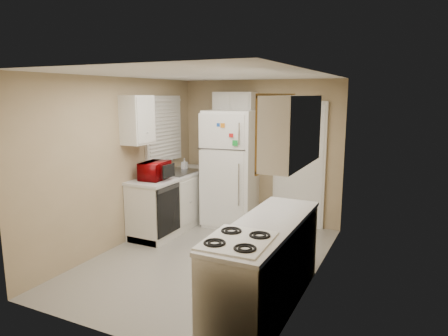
% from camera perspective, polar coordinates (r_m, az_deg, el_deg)
% --- Properties ---
extents(floor, '(3.80, 3.80, 0.00)m').
position_cam_1_polar(floor, '(5.47, -2.34, -12.81)').
color(floor, '#ACA89E').
rests_on(floor, ground).
extents(ceiling, '(3.80, 3.80, 0.00)m').
position_cam_1_polar(ceiling, '(5.03, -2.54, 13.19)').
color(ceiling, white).
rests_on(ceiling, floor).
extents(wall_left, '(3.80, 3.80, 0.00)m').
position_cam_1_polar(wall_left, '(5.90, -14.52, 0.76)').
color(wall_left, tan).
rests_on(wall_left, floor).
extents(wall_right, '(3.80, 3.80, 0.00)m').
position_cam_1_polar(wall_right, '(4.63, 13.02, -1.78)').
color(wall_right, tan).
rests_on(wall_right, floor).
extents(wall_back, '(2.80, 2.80, 0.00)m').
position_cam_1_polar(wall_back, '(6.83, 5.12, 2.34)').
color(wall_back, tan).
rests_on(wall_back, floor).
extents(wall_front, '(2.80, 2.80, 0.00)m').
position_cam_1_polar(wall_front, '(3.60, -16.93, -5.50)').
color(wall_front, tan).
rests_on(wall_front, floor).
extents(left_counter, '(0.60, 1.80, 0.90)m').
position_cam_1_polar(left_counter, '(6.59, -7.15, -4.66)').
color(left_counter, silver).
rests_on(left_counter, floor).
extents(dishwasher, '(0.03, 0.58, 0.72)m').
position_cam_1_polar(dishwasher, '(5.94, -7.94, -5.97)').
color(dishwasher, black).
rests_on(dishwasher, floor).
extents(sink, '(0.54, 0.74, 0.16)m').
position_cam_1_polar(sink, '(6.62, -6.53, -0.93)').
color(sink, gray).
rests_on(sink, left_counter).
extents(microwave, '(0.51, 0.32, 0.32)m').
position_cam_1_polar(microwave, '(6.08, -9.86, -0.22)').
color(microwave, '#880508').
rests_on(microwave, left_counter).
extents(soap_bottle, '(0.09, 0.09, 0.18)m').
position_cam_1_polar(soap_bottle, '(6.84, -5.68, 0.66)').
color(soap_bottle, silver).
rests_on(soap_bottle, left_counter).
extents(window_blinds, '(0.10, 0.98, 1.08)m').
position_cam_1_polar(window_blinds, '(6.65, -8.56, 5.53)').
color(window_blinds, silver).
rests_on(window_blinds, wall_left).
extents(upper_cabinet_left, '(0.30, 0.45, 0.70)m').
position_cam_1_polar(upper_cabinet_left, '(5.90, -12.28, 6.73)').
color(upper_cabinet_left, silver).
rests_on(upper_cabinet_left, wall_left).
extents(refrigerator, '(0.87, 0.85, 1.91)m').
position_cam_1_polar(refrigerator, '(6.64, 1.07, 0.00)').
color(refrigerator, white).
rests_on(refrigerator, floor).
extents(cabinet_over_fridge, '(0.70, 0.30, 0.40)m').
position_cam_1_polar(cabinet_over_fridge, '(6.77, 1.57, 9.11)').
color(cabinet_over_fridge, silver).
rests_on(cabinet_over_fridge, wall_back).
extents(interior_door, '(0.86, 0.06, 2.08)m').
position_cam_1_polar(interior_door, '(6.60, 10.66, 0.35)').
color(interior_door, white).
rests_on(interior_door, floor).
extents(right_counter, '(0.60, 2.00, 0.90)m').
position_cam_1_polar(right_counter, '(4.21, 5.97, -13.59)').
color(right_counter, silver).
rests_on(right_counter, floor).
extents(stove, '(0.58, 0.70, 0.83)m').
position_cam_1_polar(stove, '(3.74, 1.93, -17.37)').
color(stove, white).
rests_on(stove, floor).
extents(upper_cabinet_right, '(0.30, 1.20, 0.70)m').
position_cam_1_polar(upper_cabinet_right, '(4.10, 9.75, 5.26)').
color(upper_cabinet_right, silver).
rests_on(upper_cabinet_right, wall_right).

